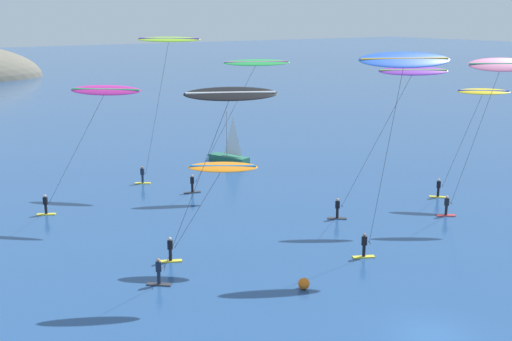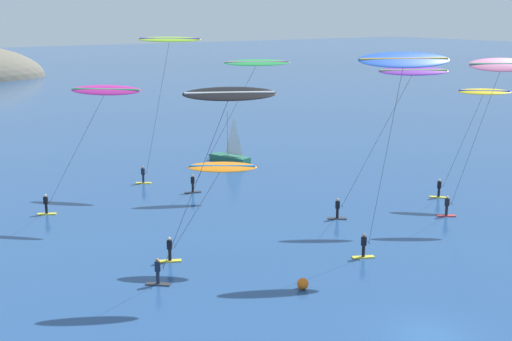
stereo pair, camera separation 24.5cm
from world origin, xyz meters
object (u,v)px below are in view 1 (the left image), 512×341
at_px(kitesurfer_magenta, 100,101).
at_px(kitesurfer_lime, 167,51).
at_px(kitesurfer_black, 225,109).
at_px(kitesurfer_purple, 406,85).
at_px(sailboat_near, 227,156).
at_px(kitesurfer_green, 251,73).
at_px(kitesurfer_pink, 497,76).
at_px(kitesurfer_blue, 402,72).
at_px(marker_buoy, 304,284).
at_px(kitesurfer_orange, 218,176).
at_px(kitesurfer_yellow, 478,103).

height_order(kitesurfer_magenta, kitesurfer_lime, kitesurfer_lime).
relative_size(kitesurfer_black, kitesurfer_purple, 0.99).
bearing_deg(sailboat_near, kitesurfer_green, -110.23).
xyz_separation_m(sailboat_near, kitesurfer_pink, (7.39, -28.32, 10.65)).
distance_m(kitesurfer_green, kitesurfer_pink, 20.51).
xyz_separation_m(kitesurfer_lime, kitesurfer_pink, (16.97, -22.82, -1.34)).
relative_size(kitesurfer_green, kitesurfer_pink, 0.95).
distance_m(kitesurfer_blue, marker_buoy, 14.67).
xyz_separation_m(kitesurfer_orange, kitesurfer_pink, (23.05, -3.43, 5.39)).
xyz_separation_m(kitesurfer_yellow, kitesurfer_blue, (-15.75, -6.03, 3.88)).
height_order(sailboat_near, kitesurfer_black, kitesurfer_black).
bearing_deg(sailboat_near, kitesurfer_black, -121.13).
bearing_deg(kitesurfer_green, kitesurfer_black, -127.47).
relative_size(kitesurfer_black, kitesurfer_magenta, 1.12).
bearing_deg(marker_buoy, kitesurfer_magenta, 103.67).
xyz_separation_m(sailboat_near, kitesurfer_green, (-4.20, -11.40, 10.22)).
distance_m(kitesurfer_black, kitesurfer_purple, 18.21).
bearing_deg(kitesurfer_purple, sailboat_near, 92.50).
height_order(kitesurfer_orange, kitesurfer_purple, kitesurfer_purple).
distance_m(kitesurfer_black, kitesurfer_pink, 24.27).
xyz_separation_m(kitesurfer_green, kitesurfer_magenta, (-14.20, -0.37, -1.43)).
xyz_separation_m(kitesurfer_orange, kitesurfer_green, (11.46, 13.49, 4.96)).
xyz_separation_m(kitesurfer_magenta, kitesurfer_blue, (13.08, -18.73, 2.98)).
xyz_separation_m(kitesurfer_magenta, kitesurfer_lime, (8.82, 6.27, 3.21)).
bearing_deg(kitesurfer_yellow, kitesurfer_pink, -128.35).
height_order(kitesurfer_lime, kitesurfer_purple, kitesurfer_lime).
relative_size(kitesurfer_purple, kitesurfer_pink, 0.95).
relative_size(kitesurfer_orange, kitesurfer_lime, 0.48).
bearing_deg(sailboat_near, kitesurfer_orange, -122.18).
distance_m(kitesurfer_black, kitesurfer_blue, 11.96).
distance_m(kitesurfer_orange, kitesurfer_black, 5.79).
height_order(kitesurfer_purple, kitesurfer_pink, kitesurfer_pink).
relative_size(kitesurfer_blue, marker_buoy, 19.58).
relative_size(kitesurfer_orange, kitesurfer_blue, 0.49).
bearing_deg(kitesurfer_pink, marker_buoy, -171.56).
relative_size(kitesurfer_orange, kitesurfer_black, 0.56).
xyz_separation_m(sailboat_near, kitesurfer_lime, (-9.59, -5.50, 11.99)).
bearing_deg(kitesurfer_magenta, kitesurfer_lime, 35.42).
distance_m(kitesurfer_magenta, kitesurfer_blue, 23.04).
xyz_separation_m(kitesurfer_purple, marker_buoy, (-14.71, -6.56, -10.34)).
bearing_deg(kitesurfer_orange, kitesurfer_green, 49.66).
distance_m(kitesurfer_green, kitesurfer_purple, 14.47).
xyz_separation_m(kitesurfer_yellow, kitesurfer_green, (-14.63, 13.07, 2.33)).
height_order(kitesurfer_yellow, kitesurfer_lime, kitesurfer_lime).
distance_m(kitesurfer_yellow, kitesurfer_lime, 27.89).
xyz_separation_m(kitesurfer_orange, kitesurfer_magenta, (-2.74, 13.12, 3.53)).
relative_size(kitesurfer_magenta, kitesurfer_blue, 0.78).
relative_size(kitesurfer_yellow, kitesurfer_purple, 0.81).
xyz_separation_m(kitesurfer_orange, kitesurfer_yellow, (26.09, 0.42, 2.62)).
distance_m(kitesurfer_green, kitesurfer_lime, 8.18).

